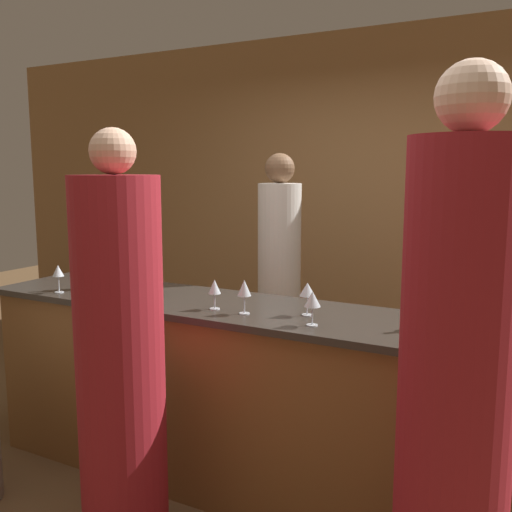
{
  "coord_description": "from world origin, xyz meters",
  "views": [
    {
      "loc": [
        1.25,
        -2.49,
        1.7
      ],
      "look_at": [
        -0.14,
        0.1,
        1.26
      ],
      "focal_mm": 40.0,
      "sensor_mm": 36.0,
      "label": 1
    }
  ],
  "objects_px": {
    "guest_2": "(455,407)",
    "wine_bottle_0": "(92,270)",
    "guest_0": "(121,364)",
    "wine_bottle_2": "(156,278)",
    "wine_bottle_1": "(451,305)",
    "bartender": "(279,299)"
  },
  "relations": [
    {
      "from": "wine_bottle_0",
      "to": "wine_bottle_1",
      "type": "xyz_separation_m",
      "value": [
        2.01,
        0.13,
        -0.01
      ]
    },
    {
      "from": "guest_0",
      "to": "wine_bottle_2",
      "type": "xyz_separation_m",
      "value": [
        -0.31,
        0.65,
        0.24
      ]
    },
    {
      "from": "guest_2",
      "to": "wine_bottle_0",
      "type": "height_order",
      "value": "guest_2"
    },
    {
      "from": "wine_bottle_2",
      "to": "bartender",
      "type": "bearing_deg",
      "value": 68.24
    },
    {
      "from": "bartender",
      "to": "wine_bottle_0",
      "type": "distance_m",
      "value": 1.21
    },
    {
      "from": "wine_bottle_1",
      "to": "wine_bottle_2",
      "type": "relative_size",
      "value": 0.99
    },
    {
      "from": "guest_0",
      "to": "wine_bottle_0",
      "type": "height_order",
      "value": "guest_0"
    },
    {
      "from": "guest_0",
      "to": "wine_bottle_2",
      "type": "height_order",
      "value": "guest_0"
    },
    {
      "from": "guest_0",
      "to": "wine_bottle_1",
      "type": "distance_m",
      "value": 1.48
    },
    {
      "from": "guest_2",
      "to": "wine_bottle_2",
      "type": "xyz_separation_m",
      "value": [
        -1.69,
        0.63,
        0.16
      ]
    },
    {
      "from": "bartender",
      "to": "guest_2",
      "type": "distance_m",
      "value": 2.01
    },
    {
      "from": "bartender",
      "to": "wine_bottle_1",
      "type": "distance_m",
      "value": 1.44
    },
    {
      "from": "guest_0",
      "to": "guest_2",
      "type": "bearing_deg",
      "value": 0.9
    },
    {
      "from": "bartender",
      "to": "guest_0",
      "type": "distance_m",
      "value": 1.5
    },
    {
      "from": "wine_bottle_0",
      "to": "wine_bottle_2",
      "type": "bearing_deg",
      "value": 1.96
    },
    {
      "from": "guest_2",
      "to": "wine_bottle_1",
      "type": "bearing_deg",
      "value": 101.21
    },
    {
      "from": "wine_bottle_1",
      "to": "wine_bottle_2",
      "type": "distance_m",
      "value": 1.55
    },
    {
      "from": "guest_0",
      "to": "wine_bottle_2",
      "type": "relative_size",
      "value": 7.14
    },
    {
      "from": "guest_0",
      "to": "wine_bottle_2",
      "type": "distance_m",
      "value": 0.76
    },
    {
      "from": "guest_0",
      "to": "wine_bottle_1",
      "type": "bearing_deg",
      "value": 31.61
    },
    {
      "from": "guest_2",
      "to": "wine_bottle_0",
      "type": "distance_m",
      "value": 2.25
    },
    {
      "from": "bartender",
      "to": "guest_2",
      "type": "xyz_separation_m",
      "value": [
        1.35,
        -1.48,
        0.09
      ]
    }
  ]
}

